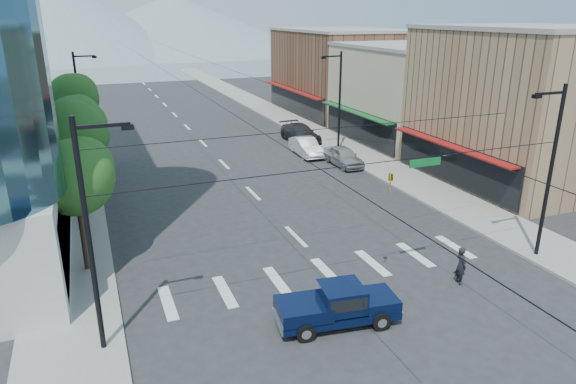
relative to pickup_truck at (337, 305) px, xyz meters
name	(u,v)px	position (x,y,z in m)	size (l,w,h in m)	color
ground	(344,285)	(1.78, 2.67, -0.89)	(160.00, 160.00, 0.00)	#28282B
sidewalk_left	(72,132)	(-10.22, 42.67, -0.82)	(4.00, 120.00, 0.15)	gray
sidewalk_right	(281,116)	(13.78, 42.67, -0.82)	(4.00, 120.00, 0.15)	gray
shop_near	(524,107)	(21.78, 12.67, 4.61)	(12.00, 14.00, 11.00)	#8C6B4C
shop_mid	(414,94)	(21.78, 26.67, 3.61)	(12.00, 14.00, 9.00)	tan
shop_far	(340,73)	(21.78, 42.67, 4.11)	(12.00, 18.00, 10.00)	brown
clock_tower	(26,24)	(-14.72, 64.67, 9.75)	(4.80, 4.80, 20.40)	#8C6B4C
mountain_left	(56,17)	(-13.22, 152.67, 10.11)	(80.00, 80.00, 22.00)	gray
mountain_right	(174,23)	(21.78, 162.67, 8.11)	(90.00, 90.00, 18.00)	gray
tree_near	(78,174)	(-9.29, 8.77, 4.10)	(3.65, 3.64, 6.71)	black
tree_midnear	(75,131)	(-9.29, 15.77, 4.70)	(4.09, 4.09, 7.52)	black
tree_midfar	(76,120)	(-9.29, 22.77, 4.10)	(3.65, 3.64, 6.71)	black
tree_far	(75,97)	(-9.29, 29.77, 4.70)	(4.09, 4.09, 7.52)	black
signal_rig	(363,199)	(1.97, 1.67, 3.75)	(21.80, 0.20, 9.00)	black
lamp_pole_nw	(81,99)	(-8.88, 32.67, 4.05)	(2.00, 0.25, 9.00)	black
lamp_pole_ne	(338,98)	(12.45, 24.67, 4.05)	(2.00, 0.25, 9.00)	black
pickup_truck	(337,305)	(0.00, 0.00, 0.00)	(5.26, 2.47, 1.72)	black
pedestrian	(461,265)	(6.95, 0.87, 0.04)	(0.68, 0.45, 1.86)	black
parked_car_near	(344,156)	(11.02, 20.62, -0.10)	(1.88, 4.66, 1.59)	#9C9DA1
parked_car_mid	(306,147)	(9.38, 24.73, -0.10)	(1.69, 4.84, 1.60)	white
parked_car_far	(300,133)	(10.95, 29.71, -0.05)	(2.37, 5.84, 1.69)	#2C2C2E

